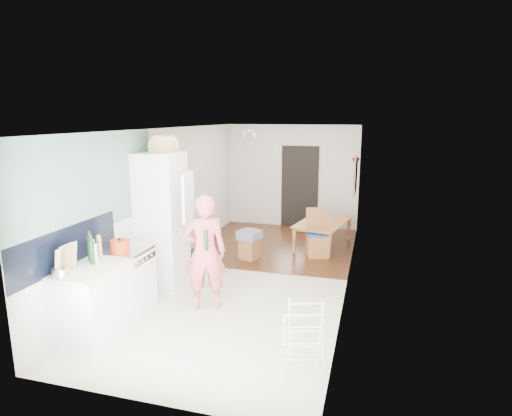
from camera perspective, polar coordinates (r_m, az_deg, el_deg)
The scene contains 32 objects.
room_shell at distance 7.14m, azimuth -0.51°, elevation 0.44°, with size 3.20×7.00×2.50m, color silver, non-canonical shape.
floor at distance 7.49m, azimuth -0.49°, elevation -8.96°, with size 3.20×7.00×0.01m, color beige.
wood_floor_overlay at distance 9.18m, azimuth 2.73°, elevation -4.90°, with size 3.20×3.30×0.01m, color #4F2D14.
sage_wall_panel at distance 5.95m, azimuth -21.04°, elevation 3.12°, with size 0.02×3.00×1.30m, color slate.
tile_splashback at distance 5.67m, azimuth -23.75°, elevation -4.78°, with size 0.02×1.90×0.50m, color black.
doorway_recess at distance 10.48m, azimuth 5.85°, elevation 2.78°, with size 0.90×0.04×2.00m, color black.
base_cabinet at distance 5.75m, azimuth -20.87°, elevation -11.98°, with size 0.60×0.90×0.86m, color white.
worktop at distance 5.58m, azimuth -21.23°, elevation -7.65°, with size 0.62×0.92×0.06m, color beige.
range_cooker at distance 6.31m, azimuth -16.82°, elevation -9.40°, with size 0.60×0.60×0.88m, color white.
cooker_top at distance 6.16m, azimuth -17.08°, elevation -5.41°, with size 0.60×0.60×0.04m, color silver.
fridge_housing at distance 6.94m, azimuth -12.46°, elevation -1.68°, with size 0.66×0.66×2.15m, color white.
fridge_door at distance 6.31m, azimuth -9.03°, elevation 1.50°, with size 0.56×0.04×0.70m, color white.
fridge_interior at distance 6.70m, azimuth -10.30°, elevation 2.08°, with size 0.02×0.52×0.66m, color white.
pinboard at distance 8.70m, azimuth 13.13°, elevation 4.25°, with size 0.03×0.90×0.70m, color tan.
pinboard_frame at distance 8.70m, azimuth 13.03°, elevation 4.26°, with size 0.01×0.94×0.74m, color olive.
wall_sconce at distance 9.32m, azimuth 13.14°, elevation 6.01°, with size 0.18×0.18×0.16m, color maroon.
person at distance 6.03m, azimuth -6.87°, elevation -4.53°, with size 0.71×0.47×1.96m, color #EB6668.
dining_table at distance 9.09m, azimuth 9.11°, elevation -3.70°, with size 1.35×0.75×0.47m, color olive.
dining_chair at distance 8.38m, azimuth 8.19°, elevation -3.37°, with size 0.40×0.40×0.94m, color olive, non-canonical shape.
stool at distance 8.23m, azimuth -0.92°, elevation -5.49°, with size 0.31×0.31×0.41m, color olive, non-canonical shape.
grey_drape at distance 8.14m, azimuth -0.88°, elevation -3.59°, with size 0.37×0.37×0.17m, color slate.
drying_rack at distance 4.76m, azimuth 6.35°, elevation -17.16°, with size 0.38×0.35×0.75m, color white, non-canonical shape.
bread_bin at distance 6.82m, azimuth -12.18°, elevation 8.09°, with size 0.37×0.35×0.20m, color tan, non-canonical shape.
red_casserole at distance 6.05m, azimuth -17.69°, elevation -4.81°, with size 0.26×0.26×0.15m, color red.
steel_pan at distance 5.38m, azimuth -24.60°, elevation -7.77°, with size 0.20×0.20×0.10m, color silver.
held_bottle at distance 5.80m, azimuth -6.66°, elevation -4.28°, with size 0.06×0.06×0.28m, color #163A1B.
bottle_a at distance 5.77m, azimuth -21.22°, elevation -5.10°, with size 0.07×0.07×0.30m, color #163A1B.
bottle_b at distance 5.63m, azimuth -21.02°, elevation -5.56°, with size 0.07×0.07×0.29m, color #163A1B.
bottle_c at distance 5.67m, azimuth -20.81°, elevation -5.71°, with size 0.10×0.10×0.24m, color silver.
pepper_mill_front at distance 5.87m, azimuth -20.10°, elevation -5.24°, with size 0.05×0.05×0.20m, color tan.
pepper_mill_back at distance 5.93m, azimuth -20.18°, elevation -4.98°, with size 0.06×0.06×0.22m, color tan.
chopping_boards at distance 5.46m, azimuth -24.02°, elevation -6.14°, with size 0.04×0.25×0.34m, color tan, non-canonical shape.
Camera 1 is at (1.94, -6.71, 2.71)m, focal length 30.00 mm.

